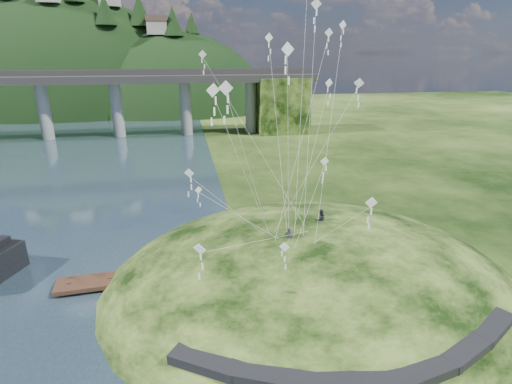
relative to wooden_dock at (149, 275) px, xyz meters
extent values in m
plane|color=black|center=(5.58, -4.72, -0.47)|extent=(320.00, 320.00, 0.00)
ellipsoid|color=black|center=(13.58, -2.72, -1.97)|extent=(36.00, 32.00, 13.00)
cube|color=black|center=(4.08, -12.72, 1.56)|extent=(4.32, 3.62, 0.71)
cube|color=black|center=(7.08, -14.37, 1.62)|extent=(4.10, 2.97, 0.61)
cube|color=black|center=(10.08, -15.37, 1.61)|extent=(3.85, 2.37, 0.62)
cube|color=black|center=(13.08, -15.82, 1.57)|extent=(3.62, 1.83, 0.66)
cube|color=black|center=(16.08, -15.62, 1.58)|extent=(3.82, 2.27, 0.68)
cube|color=black|center=(19.08, -14.67, 1.67)|extent=(4.11, 2.97, 0.71)
cube|color=black|center=(22.08, -13.12, 1.70)|extent=(4.26, 3.43, 0.66)
cylinder|color=gray|center=(-26.42, 65.28, 6.03)|extent=(2.60, 2.60, 13.00)
cylinder|color=gray|center=(-10.92, 65.28, 6.03)|extent=(2.60, 2.60, 13.00)
cylinder|color=gray|center=(4.58, 65.28, 6.03)|extent=(2.60, 2.60, 13.00)
cylinder|color=gray|center=(20.08, 65.28, 6.03)|extent=(2.60, 2.60, 13.00)
cube|color=black|center=(27.58, 65.28, 6.03)|extent=(12.00, 11.00, 13.00)
ellipsoid|color=black|center=(-34.42, 121.28, -6.47)|extent=(96.00, 68.00, 88.00)
ellipsoid|color=black|center=(0.58, 113.28, -10.47)|extent=(76.00, 56.00, 72.00)
cone|color=black|center=(-16.86, 102.37, 30.11)|extent=(6.47, 6.47, 8.51)
cone|color=black|center=(-7.64, 109.27, 30.76)|extent=(7.13, 7.13, 9.38)
cone|color=black|center=(2.46, 104.32, 27.40)|extent=(6.56, 6.56, 8.63)
cone|color=black|center=(8.35, 109.91, 27.21)|extent=(4.88, 4.88, 6.42)
cube|color=beige|center=(-16.42, 111.28, 33.71)|extent=(6.00, 5.00, 4.00)
cube|color=beige|center=(-2.42, 105.28, 25.41)|extent=(6.00, 5.00, 4.00)
cube|color=brown|center=(-2.42, 105.28, 28.11)|extent=(6.40, 5.40, 1.60)
cube|color=#392217|center=(0.00, 0.00, 0.01)|extent=(15.06, 3.41, 0.37)
cylinder|color=#392217|center=(-6.38, -0.46, -0.26)|extent=(0.32, 0.32, 1.07)
cylinder|color=#392217|center=(-3.19, -0.23, -0.26)|extent=(0.32, 0.32, 1.07)
cylinder|color=#392217|center=(0.00, 0.00, -0.26)|extent=(0.32, 0.32, 1.07)
cylinder|color=#392217|center=(3.19, 0.23, -0.26)|extent=(0.32, 0.32, 1.07)
cylinder|color=#392217|center=(6.38, 0.46, -0.26)|extent=(0.32, 0.32, 1.07)
imported|color=#242831|center=(11.18, -3.95, 5.30)|extent=(0.70, 0.56, 1.69)
imported|color=#242831|center=(14.76, -1.09, 5.46)|extent=(1.00, 0.81, 1.94)
cube|color=white|center=(16.94, 5.30, 19.75)|extent=(0.79, 0.18, 0.78)
cube|color=white|center=(16.94, 5.30, 19.19)|extent=(0.10, 0.05, 0.46)
cube|color=white|center=(16.94, 5.30, 18.64)|extent=(0.10, 0.05, 0.46)
cube|color=white|center=(16.94, 5.30, 18.08)|extent=(0.10, 0.05, 0.46)
cube|color=white|center=(14.42, -2.19, 15.94)|extent=(0.64, 0.25, 0.66)
cube|color=white|center=(14.42, -2.19, 15.47)|extent=(0.08, 0.06, 0.39)
cube|color=white|center=(14.42, -2.19, 14.99)|extent=(0.08, 0.06, 0.39)
cube|color=white|center=(14.42, -2.19, 14.52)|extent=(0.08, 0.06, 0.39)
cube|color=white|center=(17.80, 0.02, 15.75)|extent=(0.81, 0.28, 0.81)
cube|color=white|center=(17.80, 0.02, 15.16)|extent=(0.11, 0.02, 0.48)
cube|color=white|center=(17.80, 0.02, 14.57)|extent=(0.11, 0.02, 0.48)
cube|color=white|center=(17.80, 0.02, 13.98)|extent=(0.11, 0.02, 0.48)
cube|color=white|center=(9.41, -9.45, 6.59)|extent=(0.61, 0.36, 0.67)
cube|color=white|center=(9.41, -9.45, 6.11)|extent=(0.09, 0.05, 0.39)
cube|color=white|center=(9.41, -9.45, 5.63)|extent=(0.09, 0.05, 0.39)
cube|color=white|center=(9.41, -9.45, 5.16)|extent=(0.09, 0.05, 0.39)
cube|color=white|center=(10.76, 2.01, 19.18)|extent=(0.70, 0.32, 0.73)
cube|color=white|center=(10.76, 2.01, 18.66)|extent=(0.09, 0.07, 0.43)
cube|color=white|center=(10.76, 2.01, 18.14)|extent=(0.09, 0.07, 0.43)
cube|color=white|center=(10.76, 2.01, 17.62)|extent=(0.09, 0.07, 0.43)
cube|color=white|center=(5.43, -7.63, 16.01)|extent=(0.78, 0.37, 0.82)
cube|color=white|center=(5.43, -7.63, 15.42)|extent=(0.10, 0.08, 0.48)
cube|color=white|center=(5.43, -7.63, 14.83)|extent=(0.10, 0.08, 0.48)
cube|color=white|center=(5.43, -7.63, 14.24)|extent=(0.10, 0.08, 0.48)
cube|color=white|center=(14.69, 2.44, 21.75)|extent=(0.88, 0.18, 0.88)
cube|color=white|center=(14.69, 2.44, 21.13)|extent=(0.12, 0.04, 0.51)
cube|color=white|center=(14.69, 2.44, 20.51)|extent=(0.12, 0.04, 0.51)
cube|color=white|center=(14.69, 2.44, 19.88)|extent=(0.12, 0.04, 0.51)
cube|color=white|center=(4.61, 1.34, 7.02)|extent=(0.62, 0.30, 0.66)
cube|color=white|center=(4.61, 1.34, 6.55)|extent=(0.08, 0.06, 0.39)
cube|color=white|center=(4.61, 1.34, 6.08)|extent=(0.08, 0.06, 0.39)
cube|color=white|center=(4.61, 1.34, 5.60)|extent=(0.08, 0.06, 0.39)
cube|color=white|center=(4.13, -10.52, 7.49)|extent=(0.71, 0.44, 0.77)
cube|color=white|center=(4.13, -10.52, 6.92)|extent=(0.11, 0.04, 0.46)
cube|color=white|center=(4.13, -10.52, 6.36)|extent=(0.11, 0.04, 0.46)
cube|color=white|center=(4.13, -10.52, 5.79)|extent=(0.11, 0.04, 0.46)
cube|color=white|center=(16.24, -7.03, 8.18)|extent=(0.88, 0.18, 0.88)
cube|color=white|center=(16.24, -7.03, 7.55)|extent=(0.11, 0.03, 0.51)
cube|color=white|center=(16.24, -7.03, 6.93)|extent=(0.11, 0.03, 0.51)
cube|color=white|center=(16.24, -7.03, 6.30)|extent=(0.11, 0.03, 0.51)
cube|color=white|center=(14.37, -2.38, 10.03)|extent=(0.75, 0.19, 0.74)
cube|color=white|center=(14.37, -2.38, 9.50)|extent=(0.10, 0.05, 0.43)
cube|color=white|center=(14.37, -2.38, 8.97)|extent=(0.10, 0.05, 0.43)
cube|color=white|center=(14.37, -2.38, 8.44)|extent=(0.10, 0.05, 0.43)
cube|color=white|center=(3.85, -4.48, 10.25)|extent=(0.67, 0.29, 0.68)
cube|color=white|center=(3.85, -4.48, 9.75)|extent=(0.09, 0.03, 0.41)
cube|color=white|center=(3.85, -4.48, 9.25)|extent=(0.09, 0.03, 0.41)
cube|color=white|center=(3.85, -4.48, 8.75)|extent=(0.09, 0.03, 0.41)
cube|color=white|center=(9.48, -8.77, 18.22)|extent=(0.59, 0.57, 0.78)
cube|color=white|center=(9.48, -8.77, 17.67)|extent=(0.10, 0.07, 0.45)
cube|color=white|center=(9.48, -8.77, 17.12)|extent=(0.10, 0.07, 0.45)
cube|color=white|center=(9.48, -8.77, 16.56)|extent=(0.10, 0.07, 0.45)
cube|color=white|center=(5.67, 5.80, 17.92)|extent=(0.70, 0.22, 0.70)
cube|color=white|center=(5.67, 5.80, 17.42)|extent=(0.09, 0.02, 0.42)
cube|color=white|center=(5.67, 5.80, 16.91)|extent=(0.09, 0.02, 0.42)
cube|color=white|center=(5.67, 5.80, 16.40)|extent=(0.09, 0.02, 0.42)
cube|color=white|center=(18.17, 5.24, 20.39)|extent=(0.75, 0.28, 0.77)
cube|color=white|center=(18.17, 5.24, 19.84)|extent=(0.10, 0.06, 0.45)
cube|color=white|center=(18.17, 5.24, 19.29)|extent=(0.10, 0.06, 0.45)
cube|color=white|center=(18.17, 5.24, 18.74)|extent=(0.10, 0.06, 0.45)
cube|color=white|center=(6.28, -6.69, 16.05)|extent=(0.89, 0.18, 0.89)
cube|color=white|center=(6.28, -6.69, 15.42)|extent=(0.12, 0.04, 0.52)
cube|color=white|center=(6.28, -6.69, 14.79)|extent=(0.12, 0.04, 0.52)
cube|color=white|center=(6.28, -6.69, 14.16)|extent=(0.12, 0.04, 0.52)
camera|label=1|loc=(3.61, -31.13, 18.01)|focal=28.00mm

